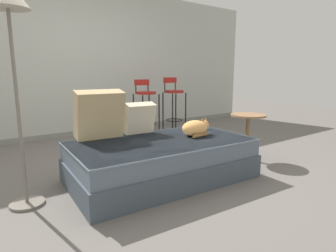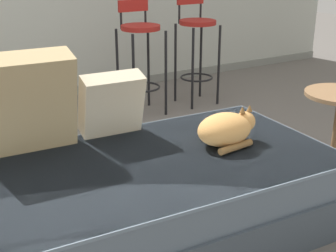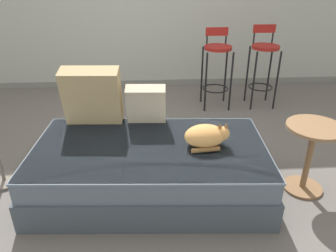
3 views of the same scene
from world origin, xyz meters
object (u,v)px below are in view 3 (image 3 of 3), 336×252
(couch, at_px, (150,167))
(throw_pillow_corner, at_px, (92,96))
(bar_stool_near_window, at_px, (217,61))
(cat, at_px, (206,136))
(throw_pillow_middle, at_px, (146,104))
(side_table, at_px, (311,149))
(bar_stool_by_doorway, at_px, (264,59))

(couch, distance_m, throw_pillow_corner, 0.81)
(couch, distance_m, bar_stool_near_window, 2.00)
(cat, xyz_separation_m, bar_stool_near_window, (0.42, 1.78, 0.10))
(throw_pillow_corner, height_order, cat, throw_pillow_corner)
(throw_pillow_middle, relative_size, bar_stool_near_window, 0.36)
(throw_pillow_corner, height_order, side_table, throw_pillow_corner)
(cat, bearing_deg, side_table, -3.46)
(cat, distance_m, bar_stool_by_doorway, 2.05)
(throw_pillow_corner, xyz_separation_m, throw_pillow_middle, (0.46, -0.03, -0.08))
(cat, relative_size, bar_stool_by_doorway, 0.36)
(cat, bearing_deg, throw_pillow_corner, 153.38)
(throw_pillow_corner, height_order, bar_stool_near_window, bar_stool_near_window)
(cat, height_order, side_table, cat)
(couch, height_order, throw_pillow_middle, throw_pillow_middle)
(couch, xyz_separation_m, bar_stool_by_doorway, (1.46, 1.75, 0.40))
(couch, bearing_deg, cat, -2.75)
(bar_stool_by_doorway, xyz_separation_m, side_table, (-0.19, -1.83, -0.23))
(cat, distance_m, side_table, 0.84)
(couch, bearing_deg, bar_stool_by_doorway, 50.17)
(throw_pillow_middle, distance_m, bar_stool_by_doorway, 2.00)
(throw_pillow_corner, relative_size, bar_stool_by_doorway, 0.51)
(throw_pillow_corner, bearing_deg, bar_stool_by_doorway, 33.90)
(bar_stool_near_window, xyz_separation_m, bar_stool_by_doorway, (0.60, 0.00, 0.01))
(bar_stool_near_window, bearing_deg, cat, -103.44)
(bar_stool_near_window, xyz_separation_m, side_table, (0.41, -1.83, -0.22))
(cat, height_order, bar_stool_by_doorway, bar_stool_by_doorway)
(bar_stool_near_window, bearing_deg, throw_pillow_corner, -135.94)
(couch, xyz_separation_m, throw_pillow_corner, (-0.49, 0.44, 0.46))
(throw_pillow_corner, distance_m, bar_stool_by_doorway, 2.35)
(bar_stool_near_window, bearing_deg, side_table, -77.36)
(bar_stool_near_window, height_order, side_table, bar_stool_near_window)
(side_table, bearing_deg, bar_stool_near_window, 102.64)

